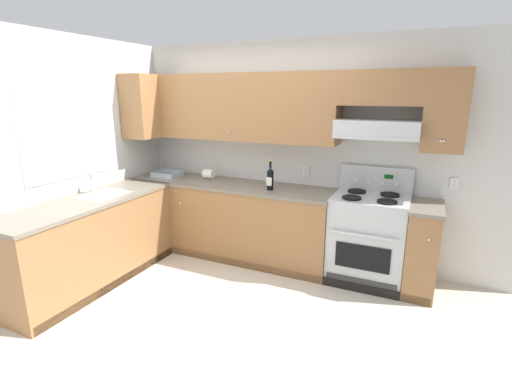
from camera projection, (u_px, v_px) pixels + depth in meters
name	position (u px, v px, depth m)	size (l,w,h in m)	color
ground_plane	(193.00, 308.00, 3.52)	(7.04, 7.04, 0.00)	beige
wall_back	(290.00, 136.00, 4.33)	(4.68, 0.57, 2.55)	silver
wall_left	(76.00, 152.00, 4.02)	(0.47, 4.00, 2.55)	silver
counter_back_run	(247.00, 222.00, 4.52)	(3.60, 0.65, 0.91)	olive
counter_left_run	(91.00, 241.00, 3.91)	(0.63, 1.91, 1.13)	olive
stove	(368.00, 238.00, 3.95)	(0.76, 0.62, 1.20)	#B7BABC
wine_bottle	(270.00, 178.00, 4.16)	(0.07, 0.08, 0.35)	black
bowl	(168.00, 175.00, 4.86)	(0.33, 0.28, 0.06)	#9EADB7
paper_towel_roll	(209.00, 174.00, 4.73)	(0.13, 0.12, 0.12)	white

